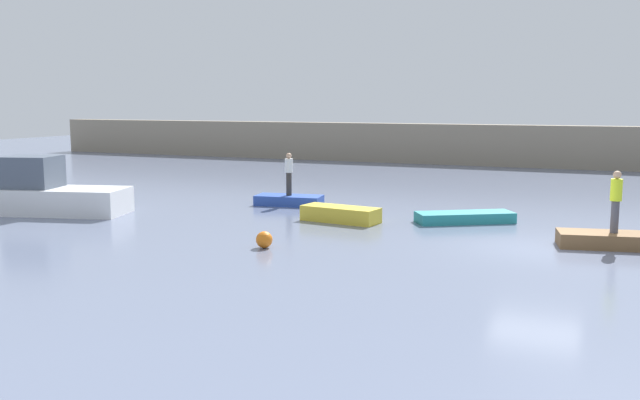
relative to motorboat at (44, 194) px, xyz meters
The scene contains 10 objects.
ground_plane 17.58m from the motorboat, ahead, with size 120.00×120.00×0.00m, color slate.
embankment_wall 31.48m from the motorboat, 56.10° to the left, with size 80.00×1.20×2.64m, color gray.
motorboat is the anchor object (origin of this frame).
rowboat_blue 9.24m from the motorboat, 36.05° to the left, with size 2.63×1.13×0.40m, color #2B4CAD.
rowboat_yellow 11.11m from the motorboat, 13.91° to the left, with size 2.71×0.99×0.53m, color gold.
rowboat_teal 15.35m from the motorboat, 15.94° to the left, with size 3.32×1.06×0.36m, color teal.
rowboat_brown 19.57m from the motorboat, ahead, with size 3.02×1.16×0.43m, color brown.
person_hiviz_shirt 19.58m from the motorboat, ahead, with size 0.32×0.32×1.76m.
person_white_shirt 9.25m from the motorboat, 36.05° to the left, with size 0.32×0.32×1.69m.
mooring_buoy 10.64m from the motorboat, 12.06° to the right, with size 0.48×0.48×0.48m, color orange.
Camera 1 is at (1.98, -20.10, 4.13)m, focal length 39.10 mm.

